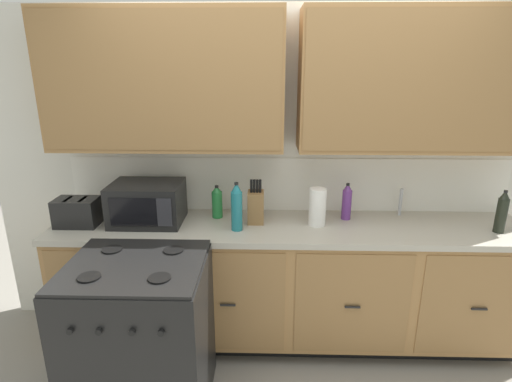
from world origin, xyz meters
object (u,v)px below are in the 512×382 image
at_px(bottle_dark, 502,212).
at_px(bottle_violet, 347,202).
at_px(stove_range, 141,337).
at_px(microwave, 147,203).
at_px(toaster, 77,212).
at_px(bottle_teal, 237,207).
at_px(paper_towel_roll, 317,207).
at_px(knife_block, 256,206).
at_px(bottle_green, 217,202).

bearing_deg(bottle_dark, bottle_violet, 167.70).
bearing_deg(stove_range, microwave, 99.09).
distance_m(toaster, bottle_teal, 1.09).
height_order(stove_range, paper_towel_roll, paper_towel_roll).
bearing_deg(paper_towel_roll, knife_block, 174.53).
relative_size(paper_towel_roll, bottle_teal, 0.79).
height_order(microwave, bottle_teal, bottle_teal).
distance_m(microwave, bottle_dark, 2.35).
distance_m(microwave, knife_block, 0.75).
height_order(bottle_violet, bottle_green, bottle_violet).
xyz_separation_m(stove_range, toaster, (-0.57, 0.58, 0.55)).
relative_size(knife_block, bottle_green, 1.31).
distance_m(stove_range, paper_towel_roll, 1.37).
distance_m(toaster, bottle_violet, 1.86).
xyz_separation_m(toaster, bottle_green, (0.93, 0.18, 0.02)).
relative_size(paper_towel_roll, bottle_dark, 0.91).
bearing_deg(toaster, microwave, 8.88).
distance_m(toaster, knife_block, 1.21).
height_order(toaster, knife_block, knife_block).
relative_size(toaster, knife_block, 0.90).
bearing_deg(bottle_violet, bottle_dark, -12.30).
bearing_deg(toaster, knife_block, 4.45).
bearing_deg(bottle_green, microwave, -167.06).
xyz_separation_m(toaster, paper_towel_roll, (1.63, 0.05, 0.03)).
relative_size(microwave, bottle_dark, 1.67).
bearing_deg(paper_towel_roll, microwave, 179.10).
distance_m(paper_towel_roll, bottle_violet, 0.25).
bearing_deg(bottle_green, bottle_dark, -6.64).
relative_size(stove_range, bottle_green, 4.00).
bearing_deg(stove_range, bottle_dark, 13.58).
height_order(microwave, knife_block, knife_block).
bearing_deg(bottle_dark, bottle_green, 173.36).
bearing_deg(toaster, paper_towel_roll, 1.90).
distance_m(bottle_teal, bottle_dark, 1.72).
distance_m(paper_towel_roll, bottle_green, 0.71).
xyz_separation_m(stove_range, paper_towel_roll, (1.06, 0.63, 0.58)).
bearing_deg(toaster, bottle_dark, -0.78).
relative_size(stove_range, knife_block, 3.06).
bearing_deg(bottle_violet, knife_block, -173.12).
relative_size(knife_block, bottle_dark, 1.08).
bearing_deg(bottle_teal, bottle_violet, 16.11).
xyz_separation_m(paper_towel_roll, bottle_violet, (0.22, 0.12, -0.00)).
distance_m(bottle_violet, bottle_dark, 0.98).
relative_size(microwave, toaster, 1.71).
height_order(microwave, bottle_dark, bottle_dark).
xyz_separation_m(stove_range, bottle_teal, (0.52, 0.53, 0.61)).
relative_size(toaster, bottle_violet, 1.06).
bearing_deg(microwave, knife_block, 1.67).
height_order(microwave, paper_towel_roll, microwave).
height_order(stove_range, bottle_green, bottle_green).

